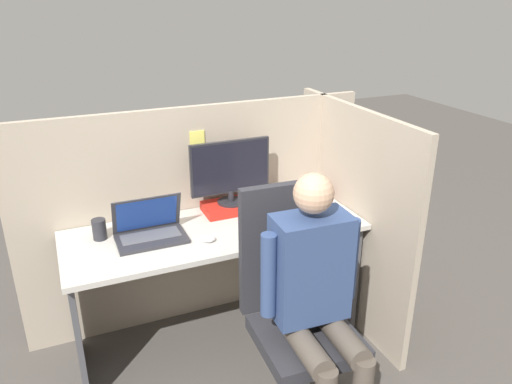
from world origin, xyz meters
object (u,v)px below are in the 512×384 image
(laptop, at_px, (150,231))
(coffee_mug, at_px, (280,193))
(office_chair, at_px, (295,303))
(person, at_px, (317,294))
(stapler, at_px, (321,196))
(pen_cup, at_px, (99,229))
(paper_box, at_px, (231,207))
(monitor, at_px, (230,170))
(carrot_toy, at_px, (258,235))

(laptop, xyz_separation_m, coffee_mug, (0.87, 0.21, -0.00))
(office_chair, xyz_separation_m, person, (0.01, -0.18, 0.16))
(laptop, distance_m, stapler, 1.12)
(stapler, relative_size, pen_cup, 1.50)
(paper_box, xyz_separation_m, monitor, (-0.00, 0.00, 0.24))
(laptop, bearing_deg, office_chair, -48.54)
(monitor, relative_size, stapler, 2.87)
(coffee_mug, bearing_deg, office_chair, -110.52)
(paper_box, distance_m, stapler, 0.59)
(person, bearing_deg, coffee_mug, 73.37)
(monitor, xyz_separation_m, carrot_toy, (0.00, -0.41, -0.24))
(paper_box, height_order, carrot_toy, paper_box)
(stapler, bearing_deg, person, -120.88)
(person, xyz_separation_m, pen_cup, (-0.82, 0.92, 0.06))
(monitor, distance_m, laptop, 0.60)
(laptop, distance_m, pen_cup, 0.27)
(carrot_toy, distance_m, coffee_mug, 0.56)
(person, bearing_deg, monitor, 92.22)
(carrot_toy, bearing_deg, coffee_mug, 52.57)
(monitor, relative_size, laptop, 1.32)
(coffee_mug, xyz_separation_m, pen_cup, (-1.12, -0.10, 0.01))
(carrot_toy, distance_m, office_chair, 0.44)
(monitor, xyz_separation_m, person, (0.04, -0.99, -0.26))
(person, xyz_separation_m, coffee_mug, (0.31, 1.02, 0.05))
(paper_box, relative_size, pen_cup, 2.97)
(office_chair, height_order, person, person)
(carrot_toy, relative_size, office_chair, 0.10)
(stapler, distance_m, carrot_toy, 0.68)
(carrot_toy, relative_size, coffee_mug, 1.26)
(person, bearing_deg, carrot_toy, 93.43)
(stapler, bearing_deg, laptop, -174.82)
(paper_box, height_order, monitor, monitor)
(stapler, relative_size, person, 0.13)
(office_chair, bearing_deg, person, -87.47)
(stapler, bearing_deg, office_chair, -127.24)
(laptop, xyz_separation_m, carrot_toy, (0.53, -0.24, -0.02))
(laptop, relative_size, office_chair, 0.32)
(office_chair, bearing_deg, monitor, 92.14)
(carrot_toy, height_order, person, person)
(paper_box, bearing_deg, carrot_toy, -89.50)
(paper_box, relative_size, coffee_mug, 3.67)
(laptop, relative_size, pen_cup, 3.25)
(paper_box, xyz_separation_m, stapler, (0.59, -0.06, -0.00))
(paper_box, xyz_separation_m, carrot_toy, (0.00, -0.40, -0.00))
(pen_cup, bearing_deg, stapler, -0.17)
(monitor, xyz_separation_m, coffee_mug, (0.34, 0.04, -0.22))
(carrot_toy, bearing_deg, pen_cup, 156.26)
(carrot_toy, bearing_deg, office_chair, -86.15)
(monitor, bearing_deg, carrot_toy, -89.51)
(monitor, bearing_deg, pen_cup, -175.34)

